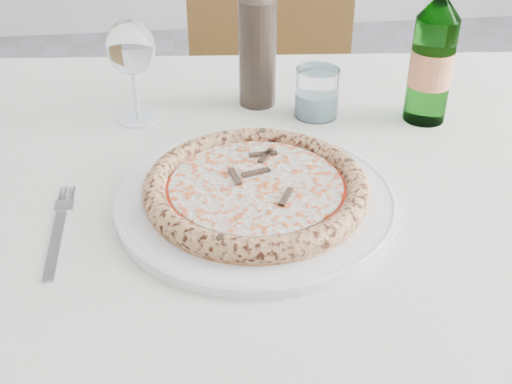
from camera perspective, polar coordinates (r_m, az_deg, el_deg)
dining_table at (r=0.98m, az=-0.71°, el=-2.00°), size 1.55×1.00×0.76m
chair_far at (r=1.69m, az=0.63°, el=8.63°), size 0.54×0.54×0.93m
plate at (r=0.84m, az=-0.00°, el=-0.64°), size 0.37×0.37×0.02m
pizza at (r=0.83m, az=-0.00°, el=0.36°), size 0.29×0.29×0.03m
fork at (r=0.83m, az=-17.16°, el=-3.33°), size 0.02×0.19×0.00m
wine_glass at (r=1.03m, az=-11.06°, el=12.29°), size 0.08×0.08×0.17m
tumbler at (r=1.07m, az=5.41°, el=8.51°), size 0.07×0.07×0.08m
beer_bottle at (r=1.06m, az=15.42°, el=11.41°), size 0.07×0.07×0.26m
wine_bottle at (r=1.08m, az=0.13°, el=13.18°), size 0.06×0.06×0.26m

